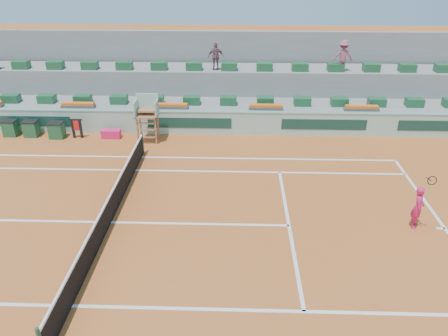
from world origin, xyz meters
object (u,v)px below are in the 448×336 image
at_px(umpire_chair, 147,112).
at_px(tennis_player, 418,207).
at_px(player_bag, 111,134).
at_px(drink_cooler_a, 57,130).

height_order(umpire_chair, tennis_player, umpire_chair).
distance_m(umpire_chair, tennis_player, 13.13).
bearing_deg(umpire_chair, tennis_player, -34.23).
height_order(player_bag, drink_cooler_a, drink_cooler_a).
bearing_deg(player_bag, drink_cooler_a, -178.48).
relative_size(umpire_chair, drink_cooler_a, 2.86).
xyz_separation_m(player_bag, drink_cooler_a, (-2.80, -0.07, 0.21)).
distance_m(player_bag, umpire_chair, 2.44).
height_order(player_bag, umpire_chair, umpire_chair).
height_order(umpire_chair, drink_cooler_a, umpire_chair).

